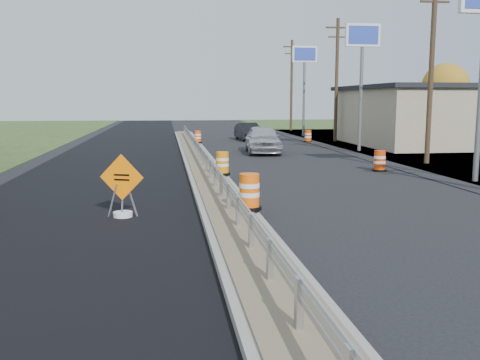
{
  "coord_description": "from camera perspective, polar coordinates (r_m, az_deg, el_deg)",
  "views": [
    {
      "loc": [
        -1.71,
        -16.57,
        3.24
      ],
      "look_at": [
        0.26,
        -2.48,
        1.1
      ],
      "focal_mm": 40.0,
      "sensor_mm": 36.0,
      "label": 1
    }
  ],
  "objects": [
    {
      "name": "ground",
      "position": [
        16.97,
        -2.02,
        -2.46
      ],
      "size": [
        140.0,
        140.0,
        0.0
      ],
      "primitive_type": "plane",
      "color": "black",
      "rests_on": "ground"
    },
    {
      "name": "milled_overlay",
      "position": [
        26.9,
        -13.62,
        1.4
      ],
      "size": [
        7.2,
        120.0,
        0.01
      ],
      "primitive_type": "cube",
      "color": "black",
      "rests_on": "ground"
    },
    {
      "name": "median",
      "position": [
        24.83,
        -3.93,
        1.29
      ],
      "size": [
        1.6,
        55.0,
        0.23
      ],
      "color": "gray",
      "rests_on": "ground"
    },
    {
      "name": "guardrail",
      "position": [
        25.75,
        -4.1,
        2.92
      ],
      "size": [
        0.1,
        46.15,
        0.72
      ],
      "color": "silver",
      "rests_on": "median"
    },
    {
      "name": "retail_building_near",
      "position": [
        43.06,
        24.04,
        6.37
      ],
      "size": [
        18.5,
        12.5,
        4.27
      ],
      "color": "tan",
      "rests_on": "ground"
    },
    {
      "name": "pylon_sign_mid",
      "position": [
        34.94,
        12.92,
        13.65
      ],
      "size": [
        2.2,
        0.3,
        7.9
      ],
      "color": "slate",
      "rests_on": "ground"
    },
    {
      "name": "pylon_sign_north",
      "position": [
        48.25,
        6.9,
        12.33
      ],
      "size": [
        2.2,
        0.3,
        7.9
      ],
      "color": "slate",
      "rests_on": "ground"
    },
    {
      "name": "utility_pole_smid",
      "position": [
        28.83,
        19.75,
        11.42
      ],
      "size": [
        1.9,
        0.26,
        9.4
      ],
      "color": "#473523",
      "rests_on": "ground"
    },
    {
      "name": "utility_pole_nmid",
      "position": [
        42.7,
        10.27,
        10.68
      ],
      "size": [
        1.9,
        0.26,
        9.4
      ],
      "color": "#473523",
      "rests_on": "ground"
    },
    {
      "name": "utility_pole_north",
      "position": [
        57.15,
        5.52,
        10.2
      ],
      "size": [
        1.9,
        0.26,
        9.4
      ],
      "color": "#473523",
      "rests_on": "ground"
    },
    {
      "name": "tree_far_yellow",
      "position": [
        57.68,
        21.06,
        9.27
      ],
      "size": [
        4.62,
        4.62,
        6.86
      ],
      "color": "#473523",
      "rests_on": "ground"
    },
    {
      "name": "caution_sign",
      "position": [
        15.19,
        -12.43,
        -2.24
      ],
      "size": [
        1.21,
        0.53,
        1.77
      ],
      "rotation": [
        0.0,
        0.0,
        -0.35
      ],
      "color": "white",
      "rests_on": "ground"
    },
    {
      "name": "barrel_median_near",
      "position": [
        14.73,
        1.0,
        -1.34
      ],
      "size": [
        0.68,
        0.68,
        1.0
      ],
      "color": "black",
      "rests_on": "median"
    },
    {
      "name": "barrel_median_mid",
      "position": [
        21.65,
        -1.9,
        1.74
      ],
      "size": [
        0.63,
        0.63,
        0.93
      ],
      "color": "black",
      "rests_on": "median"
    },
    {
      "name": "barrel_median_far",
      "position": [
        37.99,
        -4.53,
        4.59
      ],
      "size": [
        0.58,
        0.58,
        0.85
      ],
      "color": "black",
      "rests_on": "median"
    },
    {
      "name": "barrel_shoulder_near",
      "position": [
        25.25,
        14.67,
        1.94
      ],
      "size": [
        0.65,
        0.65,
        0.96
      ],
      "color": "black",
      "rests_on": "ground"
    },
    {
      "name": "barrel_shoulder_mid",
      "position": [
        41.72,
        7.26,
        4.64
      ],
      "size": [
        0.64,
        0.64,
        0.94
      ],
      "color": "black",
      "rests_on": "ground"
    },
    {
      "name": "barrel_shoulder_far",
      "position": [
        45.56,
        3.11,
        4.93
      ],
      "size": [
        0.53,
        0.53,
        0.78
      ],
      "color": "black",
      "rests_on": "ground"
    },
    {
      "name": "car_silver",
      "position": [
        32.92,
        2.45,
        4.39
      ],
      "size": [
        2.46,
        5.19,
        1.71
      ],
      "primitive_type": "imported",
      "rotation": [
        0.0,
        0.0,
        -0.09
      ],
      "color": "silver",
      "rests_on": "ground"
    },
    {
      "name": "car_dark_mid",
      "position": [
        43.38,
        0.87,
        5.19
      ],
      "size": [
        1.83,
        4.39,
        1.41
      ],
      "primitive_type": "imported",
      "rotation": [
        0.0,
        0.0,
        0.08
      ],
      "color": "black",
      "rests_on": "ground"
    }
  ]
}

